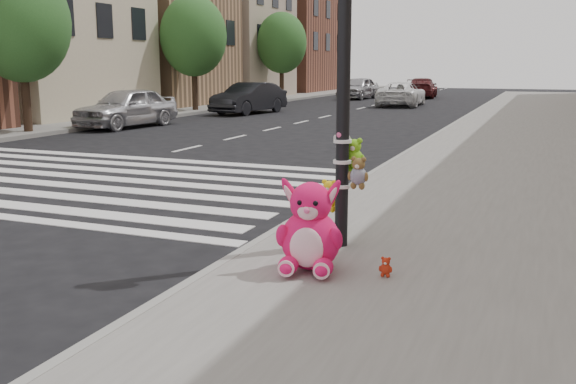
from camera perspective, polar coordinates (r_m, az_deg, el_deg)
The scene contains 19 objects.
ground at distance 7.76m, azimuth -18.38°, elevation -6.91°, with size 120.00×120.00×0.00m, color black.
sidewalk_near at distance 15.73m, azimuth 22.30°, elevation 2.14°, with size 7.00×80.00×0.14m, color slate.
sidewalk_far at distance 31.56m, azimuth -13.70°, elevation 6.87°, with size 6.00×80.00×0.14m, color slate.
curb_edge at distance 16.07m, azimuth 9.92°, elevation 3.00°, with size 0.12×80.00×0.15m, color gray.
crosswalk at distance 14.46m, azimuth -18.74°, elevation 1.39°, with size 11.00×6.00×0.01m, color silver, non-canonical shape.
bld_far_c at distance 37.60m, azimuth -11.08°, elevation 13.64°, with size 6.00×8.00×8.00m, color #A47B57.
bld_far_d at distance 45.47m, azimuth -4.74°, elevation 14.63°, with size 6.00×8.00×10.00m, color gray.
bld_far_e at distance 55.48m, azimuth 0.53°, elevation 13.55°, with size 6.00×10.00×9.00m, color brown.
signal_pole at distance 7.74m, azimuth 5.05°, elevation 6.94°, with size 0.69×0.50×4.00m.
tree_far_a at distance 23.12m, azimuth -22.72°, elevation 13.70°, with size 3.20×3.20×5.44m.
tree_far_b at distance 31.93m, azimuth -8.41°, elevation 13.54°, with size 3.20×3.20×5.44m.
tree_far_c at distance 41.80m, azimuth -0.57°, elevation 13.11°, with size 3.20×3.20×5.44m.
pink_bunny at distance 6.94m, azimuth 1.97°, elevation -3.64°, with size 0.75×0.84×1.03m.
red_teddy at distance 6.88m, azimuth 8.68°, elevation -6.59°, with size 0.15×0.10×0.22m, color #B42612, non-canonical shape.
car_silver_far at distance 24.93m, azimuth -14.17°, elevation 7.30°, with size 1.77×4.39×1.50m, color silver.
car_dark_far at distance 31.03m, azimuth -3.48°, elevation 8.33°, with size 1.56×4.47×1.47m, color black.
car_white_near at distance 37.18m, azimuth 10.05°, elevation 8.57°, with size 2.24×4.86×1.35m, color white.
car_maroon_near at distance 46.47m, azimuth 11.83°, elevation 9.04°, with size 1.93×4.75×1.38m, color #501619.
car_silver_deep at distance 44.26m, azimuth 6.25°, elevation 9.19°, with size 1.76×4.39×1.49m, color #A5A5A9.
Camera 1 is at (4.88, -5.56, 2.35)m, focal length 40.00 mm.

